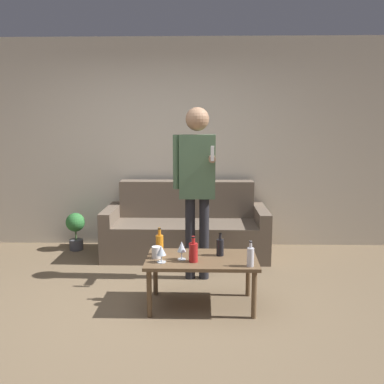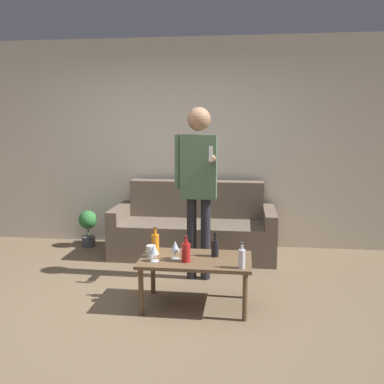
{
  "view_description": "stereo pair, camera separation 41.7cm",
  "coord_description": "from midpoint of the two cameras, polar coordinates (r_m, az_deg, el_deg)",
  "views": [
    {
      "loc": [
        0.54,
        -3.35,
        1.64
      ],
      "look_at": [
        0.43,
        0.82,
        0.95
      ],
      "focal_mm": 40.0,
      "sensor_mm": 36.0,
      "label": 1
    },
    {
      "loc": [
        0.95,
        -3.31,
        1.64
      ],
      "look_at": [
        0.43,
        0.82,
        0.95
      ],
      "focal_mm": 40.0,
      "sensor_mm": 36.0,
      "label": 2
    }
  ],
  "objects": [
    {
      "name": "bottle_dark",
      "position": [
        3.86,
        0.67,
        -7.35
      ],
      "size": [
        0.07,
        0.07,
        0.21
      ],
      "color": "black",
      "rests_on": "coffee_table"
    },
    {
      "name": "wine_glass_far",
      "position": [
        3.7,
        -7.37,
        -7.85
      ],
      "size": [
        0.08,
        0.08,
        0.15
      ],
      "color": "silver",
      "rests_on": "coffee_table"
    },
    {
      "name": "bottle_green",
      "position": [
        3.7,
        -3.08,
        -8.0
      ],
      "size": [
        0.08,
        0.08,
        0.23
      ],
      "color": "#B21E1E",
      "rests_on": "coffee_table"
    },
    {
      "name": "cup_on_table",
      "position": [
        3.83,
        -7.9,
        -8.02
      ],
      "size": [
        0.08,
        0.08,
        0.1
      ],
      "color": "white",
      "rests_on": "coffee_table"
    },
    {
      "name": "bottle_yellow",
      "position": [
        3.92,
        -7.42,
        -6.94
      ],
      "size": [
        0.07,
        0.07,
        0.25
      ],
      "color": "orange",
      "rests_on": "coffee_table"
    },
    {
      "name": "coffee_table",
      "position": [
        3.83,
        -1.86,
        -9.56
      ],
      "size": [
        0.98,
        0.57,
        0.45
      ],
      "color": "brown",
      "rests_on": "ground_plane"
    },
    {
      "name": "ground_plane",
      "position": [
        3.78,
        -10.49,
        -16.43
      ],
      "size": [
        16.0,
        16.0,
        0.0
      ],
      "primitive_type": "plane",
      "color": "#756047"
    },
    {
      "name": "wall_back",
      "position": [
        5.68,
        -6.13,
        6.41
      ],
      "size": [
        8.0,
        0.06,
        2.7
      ],
      "color": "beige",
      "rests_on": "ground_plane"
    },
    {
      "name": "bottle_orange",
      "position": [
        3.59,
        4.49,
        -8.61
      ],
      "size": [
        0.06,
        0.06,
        0.22
      ],
      "color": "silver",
      "rests_on": "coffee_table"
    },
    {
      "name": "wine_glass_near",
      "position": [
        3.75,
        -4.6,
        -7.38
      ],
      "size": [
        0.08,
        0.08,
        0.16
      ],
      "color": "silver",
      "rests_on": "coffee_table"
    },
    {
      "name": "potted_plant",
      "position": [
        5.75,
        -17.3,
        -4.54
      ],
      "size": [
        0.24,
        0.24,
        0.48
      ],
      "color": "#4C4C51",
      "rests_on": "ground_plane"
    },
    {
      "name": "couch",
      "position": [
        5.34,
        -3.03,
        -5.0
      ],
      "size": [
        1.98,
        0.83,
        0.89
      ],
      "color": "#6B5B4C",
      "rests_on": "ground_plane"
    },
    {
      "name": "person_standing_front",
      "position": [
        4.35,
        -2.1,
        2.12
      ],
      "size": [
        0.43,
        0.44,
        1.78
      ],
      "color": "#232328",
      "rests_on": "ground_plane"
    }
  ]
}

